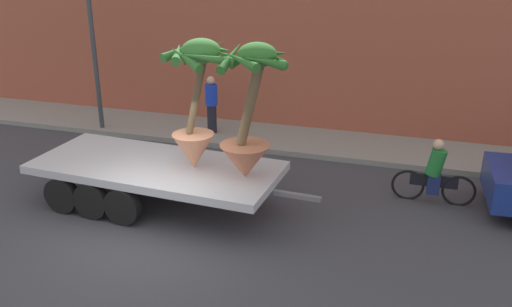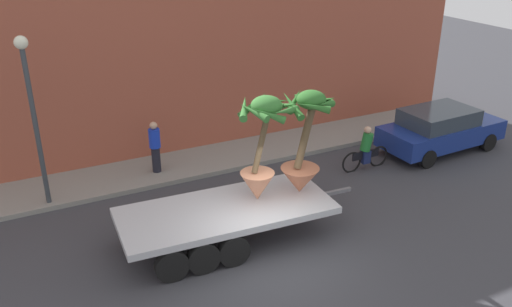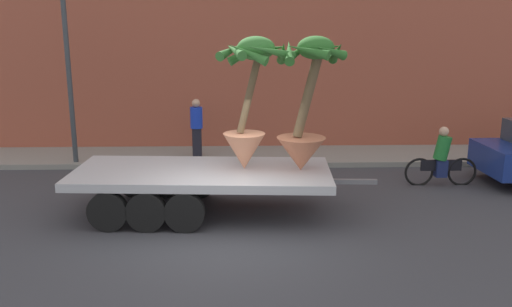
% 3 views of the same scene
% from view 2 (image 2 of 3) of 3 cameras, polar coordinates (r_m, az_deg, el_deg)
% --- Properties ---
extents(ground_plane, '(60.00, 60.00, 0.00)m').
position_cam_2_polar(ground_plane, '(13.42, 1.41, -11.43)').
color(ground_plane, '#38383D').
extents(sidewalk, '(24.00, 2.20, 0.15)m').
position_cam_2_polar(sidewalk, '(18.27, -7.59, -1.20)').
color(sidewalk, gray).
rests_on(sidewalk, ground).
extents(building_facade, '(24.00, 1.20, 7.06)m').
position_cam_2_polar(building_facade, '(18.68, -9.96, 10.46)').
color(building_facade, '#9E4C38').
rests_on(building_facade, ground).
extents(flatbed_trailer, '(6.51, 2.62, 0.98)m').
position_cam_2_polar(flatbed_trailer, '(13.77, -4.18, -6.75)').
color(flatbed_trailer, '#B7BABF').
rests_on(flatbed_trailer, ground).
extents(potted_palm_rear, '(1.63, 1.63, 2.79)m').
position_cam_2_polar(potted_palm_rear, '(13.50, 0.60, 0.50)').
color(potted_palm_rear, tan).
rests_on(potted_palm_rear, flatbed_trailer).
extents(potted_palm_middle, '(1.40, 1.38, 2.79)m').
position_cam_2_polar(potted_palm_middle, '(14.01, 5.09, 0.43)').
color(potted_palm_middle, '#B26647').
rests_on(potted_palm_middle, flatbed_trailer).
extents(cyclist, '(1.84, 0.34, 1.54)m').
position_cam_2_polar(cyclist, '(18.12, 11.59, 0.34)').
color(cyclist, black).
rests_on(cyclist, ground).
extents(parked_car, '(4.66, 2.12, 1.58)m').
position_cam_2_polar(parked_car, '(20.22, 18.98, 2.50)').
color(parked_car, navy).
rests_on(parked_car, ground).
extents(pedestrian_near_gate, '(0.36, 0.36, 1.71)m').
position_cam_2_polar(pedestrian_near_gate, '(17.42, -10.66, 0.79)').
color(pedestrian_near_gate, black).
rests_on(pedestrian_near_gate, sidewalk).
extents(street_lamp, '(0.36, 0.36, 4.83)m').
position_cam_2_polar(street_lamp, '(15.63, -22.74, 5.16)').
color(street_lamp, '#383D42').
rests_on(street_lamp, sidewalk).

